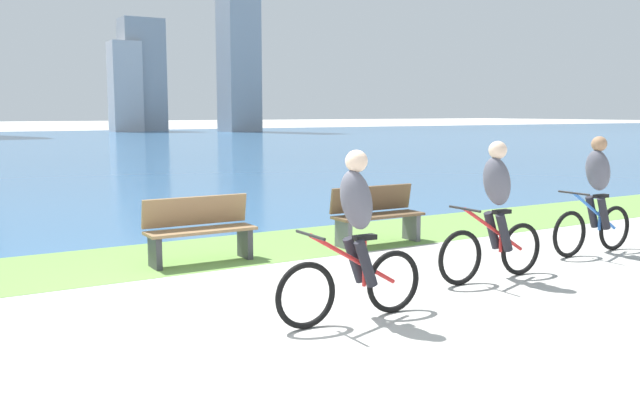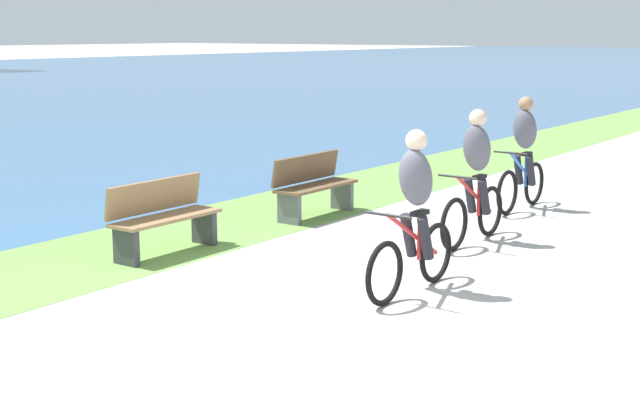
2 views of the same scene
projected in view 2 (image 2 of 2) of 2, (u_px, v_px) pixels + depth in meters
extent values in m
plane|color=#B2AFA8|center=(302.00, 298.00, 9.00)|extent=(300.00, 300.00, 0.00)
cube|color=#6B9947|center=(103.00, 255.00, 10.74)|extent=(120.00, 2.27, 0.01)
torus|color=black|center=(385.00, 273.00, 8.70)|extent=(0.65, 0.06, 0.65)
torus|color=black|center=(436.00, 253.00, 9.52)|extent=(0.65, 0.06, 0.65)
cylinder|color=red|center=(413.00, 235.00, 9.08)|extent=(1.01, 0.04, 0.61)
cylinder|color=red|center=(419.00, 237.00, 9.19)|extent=(0.04, 0.04, 0.48)
cube|color=black|center=(420.00, 213.00, 9.14)|extent=(0.24, 0.10, 0.05)
cylinder|color=black|center=(388.00, 215.00, 8.63)|extent=(0.03, 0.52, 0.03)
ellipsoid|color=#595966|center=(416.00, 178.00, 8.99)|extent=(0.40, 0.36, 0.65)
sphere|color=beige|center=(416.00, 140.00, 8.92)|extent=(0.22, 0.22, 0.22)
cylinder|color=#26262D|center=(425.00, 238.00, 9.09)|extent=(0.27, 0.11, 0.49)
cylinder|color=#26262D|center=(408.00, 235.00, 9.21)|extent=(0.27, 0.11, 0.49)
torus|color=black|center=(454.00, 224.00, 10.89)|extent=(0.67, 0.06, 0.67)
torus|color=black|center=(490.00, 211.00, 11.70)|extent=(0.67, 0.06, 0.67)
cylinder|color=red|center=(474.00, 195.00, 11.26)|extent=(0.99, 0.04, 0.62)
cylinder|color=red|center=(479.00, 197.00, 11.37)|extent=(0.04, 0.04, 0.48)
cube|color=black|center=(479.00, 177.00, 11.32)|extent=(0.24, 0.10, 0.05)
cylinder|color=black|center=(457.00, 177.00, 10.82)|extent=(0.03, 0.52, 0.03)
ellipsoid|color=#595966|center=(477.00, 148.00, 11.17)|extent=(0.40, 0.36, 0.65)
sphere|color=beige|center=(478.00, 118.00, 11.10)|extent=(0.22, 0.22, 0.22)
cylinder|color=#26262D|center=(484.00, 197.00, 11.27)|extent=(0.27, 0.11, 0.49)
cylinder|color=#26262D|center=(470.00, 195.00, 11.39)|extent=(0.27, 0.11, 0.49)
torus|color=black|center=(507.00, 193.00, 13.04)|extent=(0.67, 0.06, 0.67)
torus|color=black|center=(534.00, 183.00, 13.83)|extent=(0.67, 0.06, 0.67)
cylinder|color=blue|center=(523.00, 169.00, 13.40)|extent=(0.97, 0.04, 0.62)
cylinder|color=blue|center=(526.00, 171.00, 13.51)|extent=(0.04, 0.04, 0.48)
cube|color=black|center=(526.00, 154.00, 13.46)|extent=(0.24, 0.10, 0.05)
cylinder|color=black|center=(510.00, 153.00, 12.97)|extent=(0.03, 0.52, 0.03)
ellipsoid|color=#595966|center=(525.00, 129.00, 13.31)|extent=(0.40, 0.36, 0.65)
sphere|color=#A57A59|center=(526.00, 104.00, 13.24)|extent=(0.22, 0.22, 0.22)
cylinder|color=#26262D|center=(531.00, 170.00, 13.40)|extent=(0.27, 0.11, 0.49)
cylinder|color=#26262D|center=(518.00, 169.00, 13.52)|extent=(0.27, 0.11, 0.49)
cube|color=olive|center=(166.00, 218.00, 10.70)|extent=(1.50, 0.45, 0.04)
cube|color=olive|center=(154.00, 196.00, 10.77)|extent=(1.50, 0.11, 0.40)
cube|color=#38383D|center=(204.00, 227.00, 11.26)|extent=(0.08, 0.37, 0.45)
cube|color=#38383D|center=(126.00, 246.00, 10.23)|extent=(0.08, 0.37, 0.45)
cube|color=brown|center=(317.00, 186.00, 12.89)|extent=(1.50, 0.45, 0.04)
cube|color=brown|center=(306.00, 168.00, 12.96)|extent=(1.50, 0.11, 0.40)
cube|color=#595960|center=(342.00, 195.00, 13.45)|extent=(0.08, 0.37, 0.45)
cube|color=#595960|center=(289.00, 208.00, 12.42)|extent=(0.08, 0.37, 0.45)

